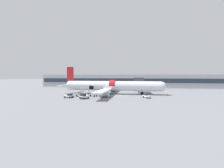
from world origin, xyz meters
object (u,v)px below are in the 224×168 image
object	(u,v)px
baggage_tug_mid	(84,96)
ground_crew_supervisor	(85,95)
airplane	(111,86)
ground_crew_loader_a	(89,93)
baggage_cart_loading	(94,95)
baggage_cart_queued	(77,95)
baggage_tug_rear	(69,96)
baggage_tug_lead	(147,96)
ground_crew_driver	(100,93)
suitcase_on_tarmac_upright	(101,95)
ground_crew_loader_b	(94,94)

from	to	relation	value
baggage_tug_mid	ground_crew_supervisor	xyz separation A→B (m)	(-0.86, 3.28, 0.17)
airplane	ground_crew_loader_a	bearing A→B (deg)	-147.97
baggage_cart_loading	baggage_cart_queued	xyz separation A→B (m)	(-5.61, -1.08, 0.04)
baggage_tug_rear	baggage_cart_loading	size ratio (longest dim) A/B	0.73
baggage_tug_lead	ground_crew_loader_a	bearing A→B (deg)	170.20
ground_crew_driver	baggage_tug_lead	bearing A→B (deg)	-10.92
airplane	baggage_cart_loading	bearing A→B (deg)	-124.34
baggage_tug_lead	baggage_tug_mid	world-z (taller)	baggage_tug_mid
suitcase_on_tarmac_upright	baggage_tug_mid	bearing A→B (deg)	-117.68
airplane	ground_crew_driver	world-z (taller)	airplane
baggage_tug_lead	ground_crew_loader_a	xyz separation A→B (m)	(-20.26, 3.50, 0.23)
ground_crew_loader_b	ground_crew_supervisor	distance (m)	3.15
baggage_cart_queued	suitcase_on_tarmac_upright	size ratio (longest dim) A/B	4.98
baggage_cart_loading	suitcase_on_tarmac_upright	bearing A→B (deg)	16.88
baggage_tug_rear	suitcase_on_tarmac_upright	size ratio (longest dim) A/B	4.03
airplane	baggage_tug_mid	bearing A→B (deg)	-114.49
baggage_tug_rear	ground_crew_driver	size ratio (longest dim) A/B	1.65
baggage_cart_queued	ground_crew_supervisor	bearing A→B (deg)	-26.41
baggage_tug_mid	baggage_cart_queued	world-z (taller)	baggage_tug_mid
airplane	ground_crew_supervisor	distance (m)	12.36
baggage_tug_lead	baggage_cart_queued	xyz separation A→B (m)	(-23.32, -0.08, -0.08)
ground_crew_driver	ground_crew_supervisor	bearing A→B (deg)	-126.91
baggage_tug_lead	ground_crew_driver	world-z (taller)	ground_crew_driver
baggage_cart_queued	baggage_tug_lead	bearing A→B (deg)	0.20
baggage_tug_lead	baggage_cart_queued	distance (m)	23.32
baggage_cart_queued	ground_crew_loader_b	size ratio (longest dim) A/B	1.92
ground_crew_loader_a	airplane	bearing A→B (deg)	32.03
baggage_cart_loading	baggage_cart_queued	distance (m)	5.71
airplane	baggage_tug_rear	xyz separation A→B (m)	(-11.45, -12.14, -2.43)
ground_crew_loader_a	ground_crew_loader_b	bearing A→B (deg)	-55.56
suitcase_on_tarmac_upright	baggage_cart_queued	bearing A→B (deg)	-167.22
baggage_cart_loading	baggage_cart_queued	bearing A→B (deg)	-169.05
ground_crew_loader_a	baggage_cart_loading	bearing A→B (deg)	-44.32
baggage_tug_mid	ground_crew_loader_a	world-z (taller)	baggage_tug_mid
airplane	suitcase_on_tarmac_upright	world-z (taller)	airplane
ground_crew_loader_a	baggage_tug_mid	bearing A→B (deg)	-80.88
baggage_cart_queued	airplane	bearing A→B (deg)	38.13
baggage_tug_rear	baggage_cart_loading	world-z (taller)	baggage_tug_rear
baggage_cart_queued	ground_crew_driver	size ratio (longest dim) A/B	2.04
baggage_tug_mid	baggage_cart_loading	xyz separation A→B (m)	(1.17, 6.15, -0.19)
baggage_tug_rear	ground_crew_supervisor	size ratio (longest dim) A/B	1.72
baggage_tug_rear	baggage_cart_queued	xyz separation A→B (m)	(0.95, 3.90, -0.04)
baggage_cart_loading	ground_crew_driver	distance (m)	2.72
ground_crew_loader_b	ground_crew_supervisor	bearing A→B (deg)	-179.92
baggage_tug_mid	ground_crew_supervisor	world-z (taller)	ground_crew_supervisor
suitcase_on_tarmac_upright	ground_crew_supervisor	bearing A→B (deg)	-141.15
ground_crew_driver	ground_crew_supervisor	size ratio (longest dim) A/B	1.04
airplane	ground_crew_loader_b	bearing A→B (deg)	-110.65
baggage_tug_lead	ground_crew_supervisor	distance (m)	19.83
ground_crew_driver	ground_crew_loader_b	bearing A→B (deg)	-96.61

